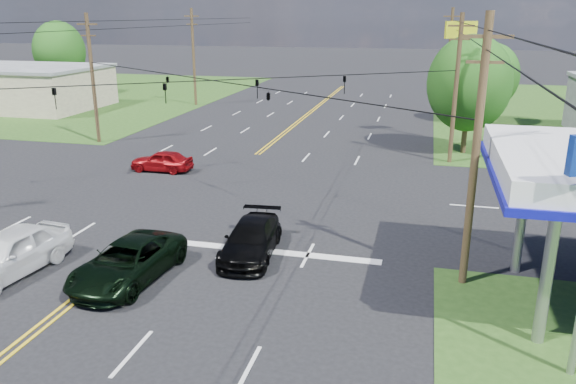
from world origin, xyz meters
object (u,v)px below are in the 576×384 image
(pole_se, at_px, (476,152))
(pole_nw, at_px, (93,77))
(pole_ne, at_px, (456,88))
(tree_right_b, at_px, (490,76))
(pole_left_far, at_px, (194,56))
(tree_far_l, at_px, (59,51))
(retail_nw, at_px, (21,88))
(suv_black, at_px, (251,239))
(pickup_white, at_px, (9,253))
(tree_right_a, at_px, (469,84))
(pole_right_far, at_px, (449,61))
(pickup_dkgreen, at_px, (128,262))

(pole_se, relative_size, pole_nw, 1.00)
(pole_ne, relative_size, tree_right_b, 1.34)
(pole_left_far, relative_size, tree_far_l, 1.15)
(tree_far_l, bearing_deg, pole_nw, -50.44)
(retail_nw, height_order, suv_black, retail_nw)
(suv_black, bearing_deg, tree_right_b, 65.45)
(tree_right_b, bearing_deg, pickup_white, -118.80)
(pole_ne, distance_m, tree_right_a, 3.16)
(tree_far_l, height_order, pickup_white, tree_far_l)
(pole_left_far, xyz_separation_m, pole_right_far, (26.00, 0.00, 0.00))
(tree_far_l, xyz_separation_m, pickup_dkgreen, (33.05, -43.72, -4.46))
(pole_nw, height_order, tree_far_l, pole_nw)
(retail_nw, relative_size, tree_right_a, 1.96)
(pole_nw, distance_m, tree_far_l, 29.83)
(retail_nw, relative_size, pickup_dkgreen, 3.04)
(pole_left_far, distance_m, tree_far_l, 19.42)
(tree_far_l, relative_size, suv_black, 1.81)
(retail_nw, xyz_separation_m, suv_black, (34.77, -30.50, -1.30))
(pole_ne, distance_m, pole_left_far, 32.20)
(pole_nw, xyz_separation_m, tree_right_b, (29.50, 15.00, -0.70))
(pole_se, relative_size, pole_ne, 1.00)
(pole_nw, bearing_deg, pickup_dkgreen, -55.87)
(pole_se, bearing_deg, tree_far_l, 137.66)
(retail_nw, height_order, pole_left_far, pole_left_far)
(pole_left_far, bearing_deg, pole_se, -54.90)
(pole_nw, height_order, pickup_white, pole_nw)
(retail_nw, bearing_deg, pole_right_far, 7.94)
(pole_nw, xyz_separation_m, pole_right_far, (26.00, 19.00, 0.25))
(retail_nw, height_order, pickup_dkgreen, retail_nw)
(pole_nw, relative_size, pole_left_far, 0.95)
(pole_ne, xyz_separation_m, tree_far_l, (-45.00, 23.00, 0.28))
(tree_right_b, bearing_deg, pole_right_far, 131.19)
(pole_nw, relative_size, pole_ne, 1.00)
(pole_ne, bearing_deg, tree_right_b, 76.87)
(suv_black, bearing_deg, pickup_white, -159.57)
(tree_right_a, relative_size, suv_black, 1.70)
(pole_nw, bearing_deg, tree_right_b, 26.95)
(retail_nw, bearing_deg, pole_ne, -16.82)
(pole_se, height_order, pole_nw, same)
(pickup_dkgreen, bearing_deg, pole_nw, 128.65)
(tree_right_b, relative_size, pickup_dkgreen, 1.35)
(pole_ne, bearing_deg, pickup_white, -127.66)
(pole_right_far, relative_size, suv_black, 2.08)
(pickup_white, bearing_deg, retail_nw, 134.79)
(retail_nw, bearing_deg, tree_right_b, 2.46)
(pole_ne, xyz_separation_m, tree_right_b, (3.50, 15.00, -0.70))
(pole_right_far, xyz_separation_m, pickup_dkgreen, (-11.95, -39.72, -4.44))
(pole_nw, relative_size, tree_right_b, 1.34)
(retail_nw, height_order, pickup_white, retail_nw)
(tree_right_b, xyz_separation_m, pickup_dkgreen, (-15.45, -35.72, -3.49))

